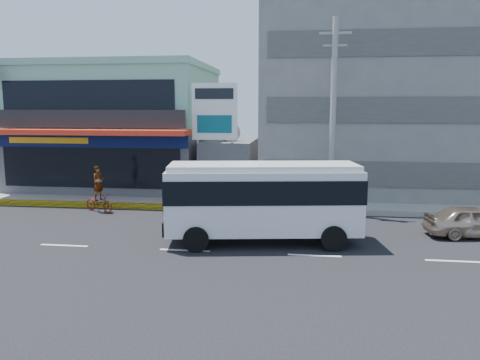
% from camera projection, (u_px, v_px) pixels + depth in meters
% --- Properties ---
extents(ground, '(120.00, 120.00, 0.00)m').
position_uv_depth(ground, '(185.00, 250.00, 18.23)').
color(ground, black).
rests_on(ground, ground).
extents(sidewalk, '(70.00, 5.00, 0.30)m').
position_uv_depth(sidewalk, '(310.00, 202.00, 26.87)').
color(sidewalk, gray).
rests_on(sidewalk, ground).
extents(shop_building, '(12.40, 11.70, 8.00)m').
position_uv_depth(shop_building, '(121.00, 130.00, 32.32)').
color(shop_building, '#3F4044').
rests_on(shop_building, ground).
extents(concrete_building, '(16.00, 12.00, 14.00)m').
position_uv_depth(concrete_building, '(389.00, 85.00, 30.56)').
color(concrete_building, gray).
rests_on(concrete_building, ground).
extents(gap_structure, '(3.00, 6.00, 3.50)m').
position_uv_depth(gap_structure, '(231.00, 168.00, 29.72)').
color(gap_structure, '#3F4044').
rests_on(gap_structure, ground).
extents(satellite_dish, '(1.50, 1.50, 0.15)m').
position_uv_depth(satellite_dish, '(228.00, 140.00, 28.46)').
color(satellite_dish, slate).
rests_on(satellite_dish, gap_structure).
extents(billboard, '(2.60, 0.18, 6.90)m').
position_uv_depth(billboard, '(215.00, 118.00, 26.56)').
color(billboard, gray).
rests_on(billboard, ground).
extents(utility_pole_near, '(1.60, 0.30, 10.00)m').
position_uv_depth(utility_pole_near, '(333.00, 115.00, 23.92)').
color(utility_pole_near, '#999993').
rests_on(utility_pole_near, ground).
extents(minibus, '(8.12, 3.69, 3.28)m').
position_uv_depth(minibus, '(263.00, 196.00, 19.02)').
color(minibus, silver).
rests_on(minibus, ground).
extents(sedan, '(4.17, 2.08, 1.37)m').
position_uv_depth(sedan, '(473.00, 221.00, 20.08)').
color(sedan, '#C2AC94').
rests_on(sedan, ground).
extents(motorcycle_rider, '(2.03, 1.37, 2.47)m').
position_uv_depth(motorcycle_rider, '(99.00, 197.00, 24.93)').
color(motorcycle_rider, '#5E160D').
rests_on(motorcycle_rider, ground).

